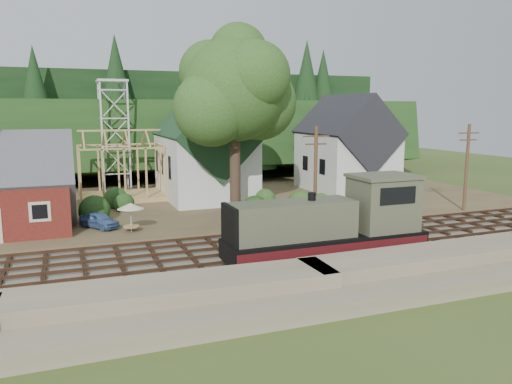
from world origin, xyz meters
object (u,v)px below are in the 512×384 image
object	(u,v)px
car_red	(383,185)
patio_set	(131,207)
car_blue	(99,220)
locomotive	(334,225)

from	to	relation	value
car_red	patio_set	xyz separation A→B (m)	(-28.61, -9.34, 1.18)
car_blue	patio_set	bearing A→B (deg)	-78.34
car_blue	patio_set	xyz separation A→B (m)	(2.14, -2.06, 1.24)
locomotive	patio_set	bearing A→B (deg)	135.44
locomotive	car_blue	distance (m)	18.32
locomotive	car_blue	bearing A→B (deg)	135.54
car_blue	car_red	xyz separation A→B (m)	(30.75, 7.28, 0.06)
car_blue	locomotive	bearing A→B (deg)	-78.86
car_red	patio_set	size ratio (longest dim) A/B	2.19
locomotive	patio_set	size ratio (longest dim) A/B	5.86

